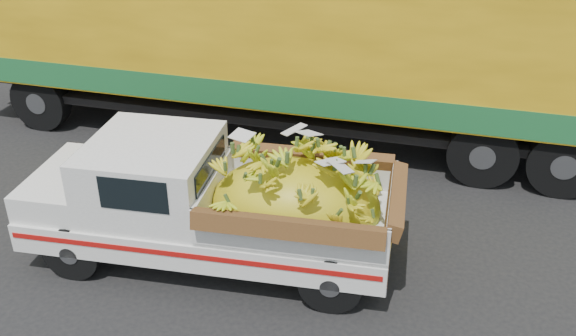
{
  "coord_description": "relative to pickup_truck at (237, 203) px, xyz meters",
  "views": [
    {
      "loc": [
        1.3,
        -6.25,
        5.17
      ],
      "look_at": [
        0.75,
        1.14,
        1.15
      ],
      "focal_mm": 40.0,
      "sensor_mm": 36.0,
      "label": 1
    }
  ],
  "objects": [
    {
      "name": "ground",
      "position": [
        -0.13,
        -0.64,
        -0.88
      ],
      "size": [
        100.0,
        100.0,
        0.0
      ],
      "primitive_type": "plane",
      "color": "black",
      "rests_on": "ground"
    },
    {
      "name": "curb",
      "position": [
        -0.13,
        6.43,
        -0.81
      ],
      "size": [
        60.0,
        0.25,
        0.15
      ],
      "primitive_type": "cube",
      "color": "gray",
      "rests_on": "ground"
    },
    {
      "name": "sidewalk",
      "position": [
        -0.13,
        8.53,
        -0.81
      ],
      "size": [
        60.0,
        4.0,
        0.14
      ],
      "primitive_type": "cube",
      "color": "gray",
      "rests_on": "ground"
    },
    {
      "name": "pickup_truck",
      "position": [
        0.0,
        0.0,
        0.0
      ],
      "size": [
        4.86,
        2.25,
        1.65
      ],
      "rotation": [
        0.0,
        0.0,
        -0.12
      ],
      "color": "black",
      "rests_on": "ground"
    },
    {
      "name": "semi_trailer",
      "position": [
        0.35,
        3.98,
        1.24
      ],
      "size": [
        12.08,
        4.79,
        3.8
      ],
      "rotation": [
        0.0,
        0.0,
        -0.2
      ],
      "color": "black",
      "rests_on": "ground"
    }
  ]
}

